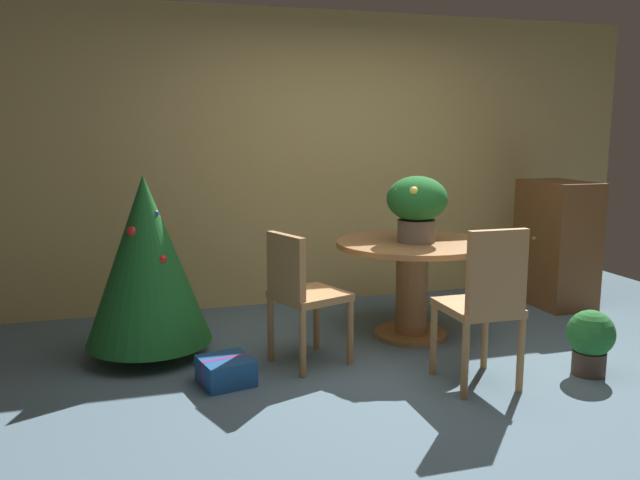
% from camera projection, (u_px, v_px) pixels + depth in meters
% --- Properties ---
extents(ground_plane, '(6.60, 6.60, 0.00)m').
position_uv_depth(ground_plane, '(436.00, 384.00, 4.03)').
color(ground_plane, slate).
extents(back_wall_panel, '(6.00, 0.10, 2.60)m').
position_uv_depth(back_wall_panel, '(331.00, 159.00, 5.88)').
color(back_wall_panel, tan).
rests_on(back_wall_panel, ground_plane).
extents(round_dining_table, '(1.15, 1.15, 0.74)m').
position_uv_depth(round_dining_table, '(412.00, 271.00, 4.88)').
color(round_dining_table, '#9E6B3D').
rests_on(round_dining_table, ground_plane).
extents(flower_vase, '(0.45, 0.45, 0.49)m').
position_uv_depth(flower_vase, '(417.00, 204.00, 4.75)').
color(flower_vase, '#665B51').
rests_on(flower_vase, round_dining_table).
extents(wooden_chair_left, '(0.55, 0.55, 0.90)m').
position_uv_depth(wooden_chair_left, '(301.00, 290.00, 4.28)').
color(wooden_chair_left, '#B27F4C').
rests_on(wooden_chair_left, ground_plane).
extents(wooden_chair_near, '(0.42, 0.45, 1.00)m').
position_uv_depth(wooden_chair_near, '(485.00, 300.00, 3.88)').
color(wooden_chair_near, '#B27F4C').
rests_on(wooden_chair_near, ground_plane).
extents(holiday_tree, '(0.86, 0.86, 1.27)m').
position_uv_depth(holiday_tree, '(147.00, 260.00, 4.41)').
color(holiday_tree, brown).
rests_on(holiday_tree, ground_plane).
extents(gift_box_blue, '(0.36, 0.36, 0.17)m').
position_uv_depth(gift_box_blue, '(226.00, 371.00, 4.02)').
color(gift_box_blue, '#1E569E').
rests_on(gift_box_blue, ground_plane).
extents(wooden_cabinet, '(0.48, 0.70, 1.12)m').
position_uv_depth(wooden_cabinet, '(556.00, 243.00, 5.79)').
color(wooden_cabinet, brown).
rests_on(wooden_cabinet, ground_plane).
extents(potted_plant, '(0.30, 0.30, 0.43)m').
position_uv_depth(potted_plant, '(590.00, 339.00, 4.15)').
color(potted_plant, '#4C382D').
rests_on(potted_plant, ground_plane).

